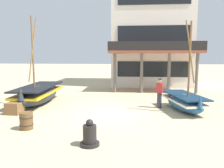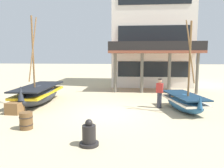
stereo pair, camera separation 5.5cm
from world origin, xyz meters
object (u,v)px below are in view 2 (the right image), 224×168
object	(u,v)px
fisherman_by_hull	(160,93)
cargo_crate	(15,108)
capstan_winch	(89,135)
fishing_boat_near_left	(39,94)
fishing_boat_centre_large	(184,101)
wooden_barrel	(26,121)
harbor_building_main	(151,37)

from	to	relation	value
fisherman_by_hull	cargo_crate	xyz separation A→B (m)	(-7.56, -1.98, -0.53)
fisherman_by_hull	capstan_winch	world-z (taller)	fisherman_by_hull
fisherman_by_hull	cargo_crate	bearing A→B (deg)	-165.33
fishing_boat_near_left	fishing_boat_centre_large	xyz separation A→B (m)	(8.61, -1.04, -0.10)
fisherman_by_hull	wooden_barrel	distance (m)	7.20
fishing_boat_near_left	wooden_barrel	world-z (taller)	fishing_boat_near_left
capstan_winch	cargo_crate	size ratio (longest dim) A/B	1.26
fishing_boat_near_left	capstan_winch	bearing A→B (deg)	-54.05
fishing_boat_near_left	cargo_crate	bearing A→B (deg)	-94.84
fishing_boat_centre_large	fisherman_by_hull	world-z (taller)	fishing_boat_centre_large
cargo_crate	fisherman_by_hull	bearing A→B (deg)	14.67
cargo_crate	harbor_building_main	bearing A→B (deg)	58.27
wooden_barrel	fishing_boat_centre_large	bearing A→B (deg)	27.10
fishing_boat_centre_large	cargo_crate	bearing A→B (deg)	-170.70
fishing_boat_near_left	cargo_crate	xyz separation A→B (m)	(-0.21, -2.48, -0.32)
capstan_winch	fisherman_by_hull	bearing A→B (deg)	61.88
capstan_winch	cargo_crate	world-z (taller)	capstan_winch
fishing_boat_near_left	cargo_crate	distance (m)	2.51
wooden_barrel	harbor_building_main	bearing A→B (deg)	67.64
fishing_boat_centre_large	capstan_winch	size ratio (longest dim) A/B	5.33
fisherman_by_hull	harbor_building_main	xyz separation A→B (m)	(0.26, 10.66, 4.02)
fisherman_by_hull	wooden_barrel	size ratio (longest dim) A/B	2.41
fishing_boat_near_left	harbor_building_main	xyz separation A→B (m)	(7.61, 10.16, 4.24)
fishing_boat_centre_large	wooden_barrel	bearing A→B (deg)	-152.90
fishing_boat_centre_large	fisherman_by_hull	distance (m)	1.41
fishing_boat_centre_large	wooden_barrel	distance (m)	7.99
fisherman_by_hull	harbor_building_main	size ratio (longest dim) A/B	0.17
fishing_boat_near_left	wooden_barrel	size ratio (longest dim) A/B	7.51
fisherman_by_hull	capstan_winch	xyz separation A→B (m)	(-2.96, -5.54, -0.48)
fishing_boat_centre_large	fisherman_by_hull	xyz separation A→B (m)	(-1.26, 0.53, 0.32)
capstan_winch	harbor_building_main	size ratio (longest dim) A/B	0.09
fisherman_by_hull	wooden_barrel	xyz separation A→B (m)	(-5.85, -4.17, -0.48)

